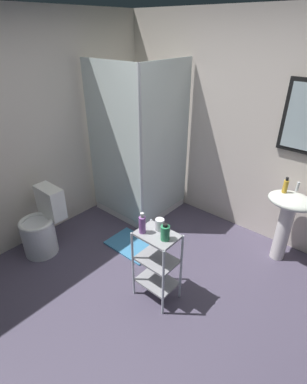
{
  "coord_description": "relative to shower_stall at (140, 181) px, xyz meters",
  "views": [
    {
      "loc": [
        1.25,
        -1.36,
        2.3
      ],
      "look_at": [
        -0.43,
        0.6,
        0.85
      ],
      "focal_mm": 27.62,
      "sensor_mm": 36.0,
      "label": 1
    }
  ],
  "objects": [
    {
      "name": "ground_plane",
      "position": [
        1.21,
        -1.22,
        -0.47
      ],
      "size": [
        4.2,
        4.2,
        0.02
      ],
      "primitive_type": "cube",
      "color": "#4D455B"
    },
    {
      "name": "wall_back",
      "position": [
        1.22,
        0.63,
        0.79
      ],
      "size": [
        4.2,
        0.14,
        2.5
      ],
      "color": "beige",
      "rests_on": "ground_plane"
    },
    {
      "name": "wall_left",
      "position": [
        -0.64,
        -1.22,
        0.79
      ],
      "size": [
        0.1,
        4.2,
        2.5
      ],
      "primitive_type": "cube",
      "color": "beige",
      "rests_on": "ground_plane"
    },
    {
      "name": "shower_stall",
      "position": [
        0.0,
        0.0,
        0.0
      ],
      "size": [
        0.92,
        0.92,
        2.0
      ],
      "color": "white",
      "rests_on": "ground_plane"
    },
    {
      "name": "pedestal_sink",
      "position": [
        1.84,
        0.3,
        0.12
      ],
      "size": [
        0.46,
        0.37,
        0.81
      ],
      "color": "white",
      "rests_on": "ground_plane"
    },
    {
      "name": "sink_faucet",
      "position": [
        1.84,
        0.42,
        0.4
      ],
      "size": [
        0.03,
        0.03,
        0.1
      ],
      "primitive_type": "cylinder",
      "color": "silver",
      "rests_on": "pedestal_sink"
    },
    {
      "name": "toilet",
      "position": [
        -0.27,
        -1.34,
        -0.15
      ],
      "size": [
        0.37,
        0.49,
        0.76
      ],
      "color": "white",
      "rests_on": "ground_plane"
    },
    {
      "name": "storage_cart",
      "position": [
        1.15,
        -1.02,
        -0.03
      ],
      "size": [
        0.38,
        0.28,
        0.74
      ],
      "color": "silver",
      "rests_on": "ground_plane"
    },
    {
      "name": "hand_soap_bottle",
      "position": [
        1.75,
        0.3,
        0.42
      ],
      "size": [
        0.05,
        0.05,
        0.17
      ],
      "color": "gold",
      "rests_on": "pedestal_sink"
    },
    {
      "name": "body_wash_bottle_green",
      "position": [
        1.25,
        -1.03,
        0.35
      ],
      "size": [
        0.08,
        0.08,
        0.16
      ],
      "color": "#2E905B",
      "rests_on": "storage_cart"
    },
    {
      "name": "conditioner_bottle_purple",
      "position": [
        1.04,
        -1.08,
        0.36
      ],
      "size": [
        0.06,
        0.06,
        0.2
      ],
      "color": "#8E53A4",
      "rests_on": "storage_cart"
    },
    {
      "name": "rinse_cup",
      "position": [
        1.13,
        -0.95,
        0.33
      ],
      "size": [
        0.08,
        0.08,
        0.11
      ],
      "primitive_type": "cylinder",
      "color": "silver",
      "rests_on": "storage_cart"
    },
    {
      "name": "bath_mat",
      "position": [
        0.45,
        -0.64,
        -0.45
      ],
      "size": [
        0.6,
        0.4,
        0.02
      ],
      "primitive_type": "cube",
      "color": "teal",
      "rests_on": "ground_plane"
    }
  ]
}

